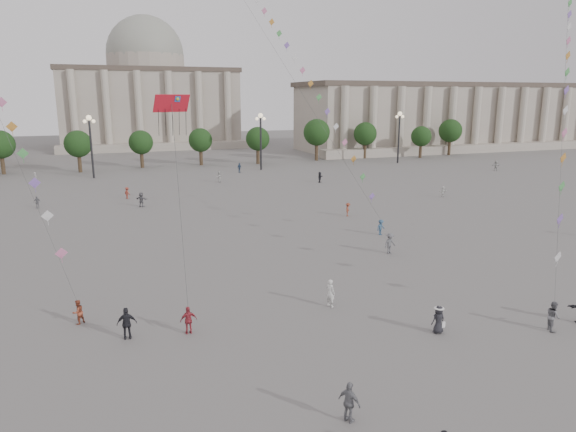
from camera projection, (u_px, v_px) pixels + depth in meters
name	position (u px, v px, depth m)	size (l,w,h in m)	color
ground	(367.00, 345.00, 28.90)	(360.00, 360.00, 0.00)	#5E5B59
hall_east	(449.00, 116.00, 137.76)	(84.00, 26.22, 17.20)	gray
hall_central	(148.00, 94.00, 144.04)	(48.30, 34.30, 35.50)	gray
tree_row	(175.00, 140.00, 99.13)	(137.12, 5.12, 8.00)	#35271A
lamp_post_mid_west	(90.00, 135.00, 86.40)	(2.00, 0.90, 10.65)	#262628
lamp_post_mid_east	(261.00, 131.00, 96.31)	(2.00, 0.90, 10.65)	#262628
lamp_post_far_east	(399.00, 128.00, 106.21)	(2.00, 0.90, 10.65)	#262628
person_crowd_0	(239.00, 168.00, 94.37)	(1.03, 0.43, 1.76)	navy
person_crowd_4	(219.00, 177.00, 83.54)	(1.69, 0.54, 1.83)	silver
person_crowd_6	(390.00, 243.00, 45.57)	(1.22, 0.70, 1.88)	#57585B
person_crowd_7	(443.00, 192.00, 71.26)	(1.39, 0.44, 1.50)	silver
person_crowd_8	(348.00, 210.00, 59.88)	(1.02, 0.59, 1.59)	brown
person_crowd_9	(320.00, 177.00, 83.43)	(1.60, 0.51, 1.72)	black
person_crowd_10	(36.00, 177.00, 83.13)	(0.63, 0.41, 1.73)	#B4B3AF
person_crowd_12	(141.00, 200.00, 64.97)	(1.72, 0.55, 1.86)	#5E5D62
person_crowd_13	(330.00, 293.00, 34.05)	(0.69, 0.45, 1.90)	silver
person_crowd_16	(37.00, 202.00, 64.21)	(0.89, 0.37, 1.53)	slate
person_crowd_17	(127.00, 193.00, 70.22)	(1.02, 0.59, 1.58)	#973829
person_crowd_21	(496.00, 166.00, 96.57)	(1.74, 0.55, 1.88)	#ADADA9
tourist_0	(189.00, 320.00, 30.15)	(0.99, 0.41, 1.69)	#9E2B35
tourist_3	(349.00, 402.00, 21.90)	(1.09, 0.45, 1.86)	slate
tourist_4	(127.00, 323.00, 29.45)	(1.13, 0.47, 1.92)	black
kite_flyer_0	(78.00, 312.00, 31.48)	(0.75, 0.58, 1.54)	brown
kite_flyer_1	(381.00, 227.00, 51.78)	(1.02, 0.59, 1.59)	#315170
kite_flyer_2	(553.00, 316.00, 30.56)	(0.89, 0.69, 1.82)	slate
hat_person	(439.00, 319.00, 30.22)	(0.83, 0.60, 1.69)	black
dragon_kite	(172.00, 116.00, 30.25)	(2.25, 2.13, 12.38)	#AF1220
kite_train_east	(569.00, 4.00, 53.00)	(41.76, 41.15, 71.58)	#3F3F3F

